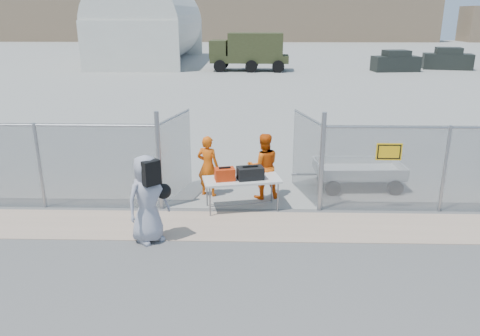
{
  "coord_description": "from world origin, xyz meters",
  "views": [
    {
      "loc": [
        0.28,
        -8.93,
        4.72
      ],
      "look_at": [
        0.0,
        2.0,
        1.1
      ],
      "focal_mm": 35.0,
      "sensor_mm": 36.0,
      "label": 1
    }
  ],
  "objects_px": {
    "security_worker_left": "(208,166)",
    "utility_trailer": "(358,174)",
    "visitor": "(148,199)",
    "folding_table": "(242,194)",
    "security_worker_right": "(263,166)"
  },
  "relations": [
    {
      "from": "security_worker_left",
      "to": "utility_trailer",
      "type": "relative_size",
      "value": 0.53
    },
    {
      "from": "visitor",
      "to": "utility_trailer",
      "type": "relative_size",
      "value": 0.62
    },
    {
      "from": "folding_table",
      "to": "security_worker_left",
      "type": "distance_m",
      "value": 1.37
    },
    {
      "from": "security_worker_right",
      "to": "folding_table",
      "type": "bearing_deg",
      "value": 44.56
    },
    {
      "from": "security_worker_right",
      "to": "visitor",
      "type": "relative_size",
      "value": 0.91
    },
    {
      "from": "folding_table",
      "to": "security_worker_left",
      "type": "relative_size",
      "value": 1.15
    },
    {
      "from": "folding_table",
      "to": "security_worker_left",
      "type": "bearing_deg",
      "value": 123.74
    },
    {
      "from": "security_worker_left",
      "to": "utility_trailer",
      "type": "bearing_deg",
      "value": -150.18
    },
    {
      "from": "security_worker_right",
      "to": "visitor",
      "type": "xyz_separation_m",
      "value": [
        -2.52,
        -2.58,
        0.09
      ]
    },
    {
      "from": "folding_table",
      "to": "utility_trailer",
      "type": "xyz_separation_m",
      "value": [
        3.27,
        1.69,
        -0.03
      ]
    },
    {
      "from": "folding_table",
      "to": "security_worker_left",
      "type": "xyz_separation_m",
      "value": [
        -0.93,
        0.91,
        0.43
      ]
    },
    {
      "from": "security_worker_right",
      "to": "utility_trailer",
      "type": "xyz_separation_m",
      "value": [
        2.72,
        0.9,
        -0.51
      ]
    },
    {
      "from": "security_worker_right",
      "to": "utility_trailer",
      "type": "distance_m",
      "value": 2.91
    },
    {
      "from": "security_worker_left",
      "to": "security_worker_right",
      "type": "bearing_deg",
      "value": -165.06
    },
    {
      "from": "visitor",
      "to": "utility_trailer",
      "type": "height_order",
      "value": "visitor"
    }
  ]
}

